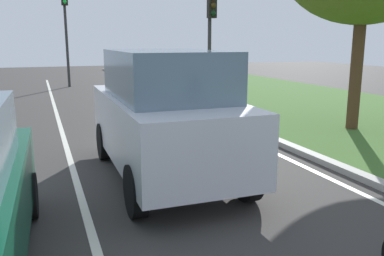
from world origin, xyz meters
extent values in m
plane|color=#383533|center=(0.00, 14.00, 0.00)|extent=(60.00, 60.00, 0.00)
cube|color=silver|center=(-0.70, 14.00, 0.00)|extent=(0.12, 32.00, 0.01)
cube|color=silver|center=(3.60, 14.00, 0.00)|extent=(0.12, 32.00, 0.01)
cube|color=#3D6628|center=(8.50, 14.00, 0.03)|extent=(9.00, 48.00, 0.06)
cube|color=#9E9B93|center=(4.10, 14.00, 0.06)|extent=(0.24, 48.00, 0.12)
cube|color=silver|center=(0.85, 9.48, 0.93)|extent=(1.94, 4.52, 1.10)
cube|color=slate|center=(0.85, 9.33, 1.88)|extent=(1.72, 2.71, 0.80)
cylinder|color=black|center=(-0.01, 11.02, 0.38)|extent=(0.23, 0.76, 0.76)
cylinder|color=black|center=(1.74, 11.00, 0.38)|extent=(0.23, 0.76, 0.76)
cylinder|color=black|center=(-0.03, 7.96, 0.38)|extent=(0.23, 0.76, 0.76)
cylinder|color=black|center=(1.71, 7.94, 0.38)|extent=(0.23, 0.76, 0.76)
cylinder|color=black|center=(-1.44, 8.44, 0.32)|extent=(0.24, 0.65, 0.64)
cylinder|color=#2D2D2D|center=(5.13, 17.53, 2.14)|extent=(0.14, 0.14, 4.28)
cube|color=black|center=(5.13, 17.33, 3.72)|extent=(0.32, 0.24, 0.90)
sphere|color=#382B0C|center=(5.13, 17.20, 3.72)|extent=(0.20, 0.20, 0.20)
sphere|color=black|center=(5.13, 17.20, 3.44)|extent=(0.20, 0.20, 0.20)
cylinder|color=#2D2D2D|center=(0.35, 25.55, 2.63)|extent=(0.14, 0.14, 5.27)
sphere|color=green|center=(0.35, 25.22, 4.37)|extent=(0.20, 0.20, 0.20)
cylinder|color=#4C331E|center=(6.84, 11.44, 1.53)|extent=(0.32, 0.32, 3.06)
camera|label=1|loc=(-1.20, 2.61, 2.44)|focal=38.29mm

